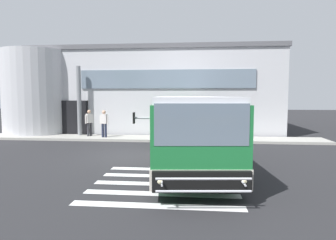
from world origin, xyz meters
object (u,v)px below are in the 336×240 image
(entry_support_column, at_px, (79,101))
(bus_main_foreground, at_px, (187,128))
(passenger_near_column, at_px, (89,121))
(passenger_by_doorway, at_px, (104,122))

(entry_support_column, distance_m, bus_main_foreground, 9.25)
(entry_support_column, xyz_separation_m, passenger_near_column, (0.78, -0.37, -1.28))
(passenger_by_doorway, bearing_deg, entry_support_column, 156.50)
(bus_main_foreground, bearing_deg, entry_support_column, 141.52)
(bus_main_foreground, distance_m, passenger_by_doorway, 7.21)
(passenger_near_column, bearing_deg, entry_support_column, 154.55)
(bus_main_foreground, height_order, passenger_by_doorway, bus_main_foreground)
(entry_support_column, xyz_separation_m, passenger_by_doorway, (1.91, -0.83, -1.31))
(passenger_by_doorway, bearing_deg, passenger_near_column, 157.88)
(entry_support_column, relative_size, passenger_near_column, 2.68)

